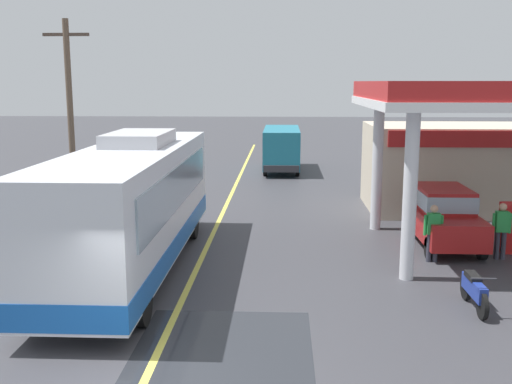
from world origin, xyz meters
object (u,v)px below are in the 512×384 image
car_at_pump (443,213)px  pedestrian_by_shop (433,230)px  coach_bus_main (133,207)px  minibus_opposing_lane (282,145)px  motorcycle_parked_forecourt (474,290)px  pedestrian_near_pump (501,228)px

car_at_pump → pedestrian_by_shop: size_ratio=2.53×
coach_bus_main → minibus_opposing_lane: size_ratio=1.80×
coach_bus_main → pedestrian_by_shop: 8.45m
coach_bus_main → motorcycle_parked_forecourt: bearing=-17.2°
car_at_pump → minibus_opposing_lane: minibus_opposing_lane is taller
pedestrian_near_pump → pedestrian_by_shop: 2.06m
car_at_pump → pedestrian_near_pump: size_ratio=2.53×
pedestrian_by_shop → motorcycle_parked_forecourt: bearing=-89.0°
coach_bus_main → motorcycle_parked_forecourt: (8.42, -2.61, -1.28)m
car_at_pump → coach_bus_main: bearing=-162.5°
minibus_opposing_lane → pedestrian_near_pump: (6.40, -17.34, -0.54)m
motorcycle_parked_forecourt → pedestrian_near_pump: pedestrian_near_pump is taller
motorcycle_parked_forecourt → minibus_opposing_lane: bearing=101.8°
coach_bus_main → motorcycle_parked_forecourt: 8.90m
car_at_pump → pedestrian_by_shop: bearing=-112.0°
motorcycle_parked_forecourt → pedestrian_near_pump: 4.44m
coach_bus_main → pedestrian_by_shop: bearing=6.8°
pedestrian_near_pump → pedestrian_by_shop: (-2.03, -0.35, 0.00)m
coach_bus_main → motorcycle_parked_forecourt: size_ratio=6.13×
pedestrian_near_pump → coach_bus_main: bearing=-172.6°
pedestrian_near_pump → pedestrian_by_shop: bearing=-170.3°
car_at_pump → minibus_opposing_lane: size_ratio=0.69×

